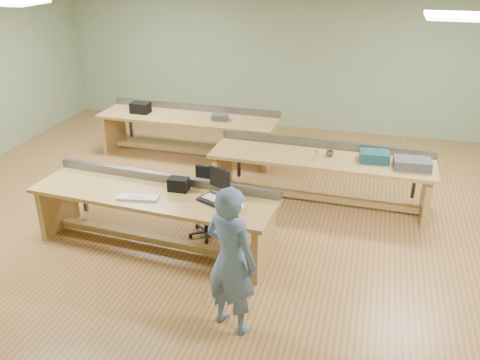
% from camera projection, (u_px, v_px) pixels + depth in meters
% --- Properties ---
extents(floor, '(10.00, 10.00, 0.00)m').
position_uv_depth(floor, '(250.00, 213.00, 7.32)').
color(floor, '#9C6C3B').
rests_on(floor, ground).
extents(wall_back, '(10.00, 0.04, 3.00)m').
position_uv_depth(wall_back, '(299.00, 56.00, 10.19)').
color(wall_back, gray).
rests_on(wall_back, floor).
extents(wall_front, '(10.00, 0.04, 3.00)m').
position_uv_depth(wall_front, '(94.00, 297.00, 3.18)').
color(wall_front, gray).
rests_on(wall_front, floor).
extents(workbench_front, '(3.13, 1.04, 0.86)m').
position_uv_depth(workbench_front, '(154.00, 206.00, 6.31)').
color(workbench_front, '#B2874B').
rests_on(workbench_front, floor).
extents(workbench_mid, '(3.21, 0.93, 0.86)m').
position_uv_depth(workbench_mid, '(320.00, 167.00, 7.41)').
color(workbench_mid, '#B2874B').
rests_on(workbench_mid, floor).
extents(workbench_back, '(3.24, 0.93, 0.86)m').
position_uv_depth(workbench_back, '(189.00, 126.00, 9.14)').
color(workbench_back, '#B2874B').
rests_on(workbench_back, floor).
extents(person, '(0.66, 0.55, 1.56)m').
position_uv_depth(person, '(231.00, 260.00, 4.84)').
color(person, slate).
rests_on(person, floor).
extents(laptop_base, '(0.40, 0.37, 0.03)m').
position_uv_depth(laptop_base, '(213.00, 199.00, 6.03)').
color(laptop_base, black).
rests_on(laptop_base, workbench_front).
extents(laptop_screen, '(0.29, 0.15, 0.25)m').
position_uv_depth(laptop_screen, '(220.00, 178.00, 6.02)').
color(laptop_screen, black).
rests_on(laptop_screen, laptop_base).
extents(keyboard, '(0.51, 0.24, 0.03)m').
position_uv_depth(keyboard, '(138.00, 198.00, 6.08)').
color(keyboard, beige).
rests_on(keyboard, workbench_front).
extents(trackball_mouse, '(0.16, 0.18, 0.07)m').
position_uv_depth(trackball_mouse, '(238.00, 207.00, 5.82)').
color(trackball_mouse, white).
rests_on(trackball_mouse, workbench_front).
extents(camera_bag, '(0.25, 0.17, 0.17)m').
position_uv_depth(camera_bag, '(178.00, 184.00, 6.25)').
color(camera_bag, black).
rests_on(camera_bag, workbench_front).
extents(task_chair, '(0.50, 0.50, 0.90)m').
position_uv_depth(task_chair, '(207.00, 211.00, 6.68)').
color(task_chair, black).
rests_on(task_chair, floor).
extents(parts_bin_teal, '(0.43, 0.34, 0.14)m').
position_uv_depth(parts_bin_teal, '(374.00, 156.00, 7.12)').
color(parts_bin_teal, '#153945').
rests_on(parts_bin_teal, workbench_mid).
extents(parts_bin_grey, '(0.51, 0.34, 0.13)m').
position_uv_depth(parts_bin_grey, '(412.00, 164.00, 6.89)').
color(parts_bin_grey, '#3C3C3F').
rests_on(parts_bin_grey, workbench_mid).
extents(mug, '(0.13, 0.13, 0.09)m').
position_uv_depth(mug, '(330.00, 154.00, 7.29)').
color(mug, '#3C3C3F').
rests_on(mug, workbench_mid).
extents(drinks_can, '(0.08, 0.08, 0.12)m').
position_uv_depth(drinks_can, '(316.00, 156.00, 7.18)').
color(drinks_can, silver).
rests_on(drinks_can, workbench_mid).
extents(storage_box_back, '(0.34, 0.25, 0.19)m').
position_uv_depth(storage_box_back, '(140.00, 108.00, 9.19)').
color(storage_box_back, black).
rests_on(storage_box_back, workbench_back).
extents(tray_back, '(0.29, 0.23, 0.11)m').
position_uv_depth(tray_back, '(220.00, 117.00, 8.81)').
color(tray_back, '#3C3C3F').
rests_on(tray_back, workbench_back).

